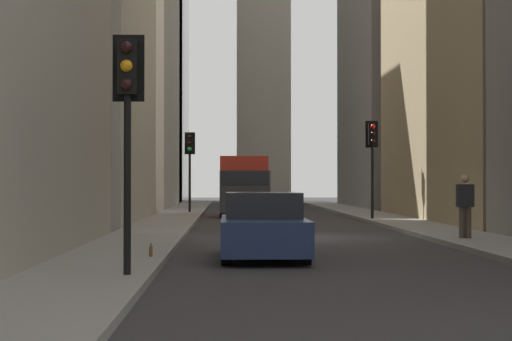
{
  "coord_description": "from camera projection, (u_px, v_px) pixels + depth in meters",
  "views": [
    {
      "loc": [
        -26.71,
        2.15,
        1.65
      ],
      "look_at": [
        16.99,
        0.81,
        2.18
      ],
      "focal_mm": 63.94,
      "sensor_mm": 36.0,
      "label": 1
    }
  ],
  "objects": [
    {
      "name": "sidewalk_left",
      "position": [
        453.0,
        235.0,
        26.88
      ],
      "size": [
        90.0,
        2.2,
        0.14
      ],
      "primitive_type": "cube",
      "color": "gray",
      "rests_on": "ground_plane"
    },
    {
      "name": "traffic_light_midblock",
      "position": [
        372.0,
        146.0,
        37.37
      ],
      "size": [
        0.43,
        0.52,
        4.02
      ],
      "color": "black",
      "rests_on": "sidewalk_left"
    },
    {
      "name": "building_right_far",
      "position": [
        97.0,
        46.0,
        58.51
      ],
      "size": [
        19.51,
        10.5,
        20.74
      ],
      "color": "beige",
      "rests_on": "ground_plane"
    },
    {
      "name": "traffic_light_foreground",
      "position": [
        127.0,
        97.0,
        14.79
      ],
      "size": [
        0.43,
        0.52,
        3.92
      ],
      "color": "black",
      "rests_on": "sidewalk_right"
    },
    {
      "name": "sedan_navy",
      "position": [
        263.0,
        228.0,
        19.39
      ],
      "size": [
        4.3,
        1.78,
        1.42
      ],
      "color": "navy",
      "rests_on": "ground_plane"
    },
    {
      "name": "traffic_light_far_junction",
      "position": [
        190.0,
        153.0,
        45.33
      ],
      "size": [
        0.43,
        0.52,
        3.98
      ],
      "color": "black",
      "rests_on": "sidewalk_right"
    },
    {
      "name": "delivery_truck",
      "position": [
        244.0,
        186.0,
        43.53
      ],
      "size": [
        6.46,
        2.25,
        2.84
      ],
      "color": "red",
      "rests_on": "ground_plane"
    },
    {
      "name": "sidewalk_right",
      "position": [
        148.0,
        236.0,
        26.61
      ],
      "size": [
        90.0,
        2.2,
        0.14
      ],
      "primitive_type": "cube",
      "color": "gray",
      "rests_on": "ground_plane"
    },
    {
      "name": "ground_plane",
      "position": [
        301.0,
        238.0,
        26.74
      ],
      "size": [
        135.0,
        135.0,
        0.0
      ],
      "primitive_type": "plane",
      "color": "#302D30"
    },
    {
      "name": "pedestrian",
      "position": [
        465.0,
        203.0,
        24.34
      ],
      "size": [
        0.26,
        0.44,
        1.7
      ],
      "color": "#473D33",
      "rests_on": "sidewalk_left"
    },
    {
      "name": "discarded_bottle",
      "position": [
        151.0,
        251.0,
        18.32
      ],
      "size": [
        0.07,
        0.07,
        0.27
      ],
      "color": "brown",
      "rests_on": "sidewalk_right"
    }
  ]
}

